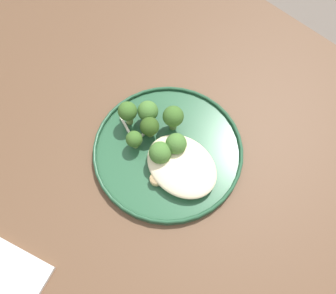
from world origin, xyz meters
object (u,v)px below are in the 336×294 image
Objects in this scene: broccoli_floret_small_sprig at (128,112)px; seared_scallop_large_seared at (173,185)px; folded_napkin at (2,273)px; seared_scallop_center_golden at (199,187)px; broccoli_floret_left_leaning at (134,139)px; broccoli_floret_front_edge at (148,111)px; broccoli_floret_near_rim at (173,117)px; seared_scallop_front_small at (156,179)px; seared_scallop_left_edge at (200,167)px; broccoli_floret_right_tilted at (176,144)px; dinner_plate at (168,150)px; broccoli_floret_tall_stalk at (150,127)px; seared_scallop_half_hidden at (179,171)px; broccoli_floret_center_pile at (161,152)px.

seared_scallop_large_seared is at bearing 168.14° from broccoli_floret_small_sprig.
broccoli_floret_small_sprig is 0.35m from folded_napkin.
broccoli_floret_left_leaning is (0.15, 0.02, 0.02)m from seared_scallop_center_golden.
broccoli_floret_near_rim is at bearing -151.92° from broccoli_floret_front_edge.
seared_scallop_left_edge is at bearing -117.59° from seared_scallop_front_small.
seared_scallop_front_small is 0.07m from broccoli_floret_right_tilted.
seared_scallop_large_seared is at bearing -153.38° from seared_scallop_front_small.
broccoli_floret_near_rim is at bearing -104.69° from broccoli_floret_left_leaning.
dinner_plate is 0.07m from seared_scallop_front_small.
folded_napkin is (-0.02, 0.35, -0.04)m from broccoli_floret_tall_stalk.
broccoli_floret_left_leaning is (0.00, 0.04, -0.00)m from broccoli_floret_tall_stalk.
broccoli_floret_small_sprig is at bearing -1.03° from seared_scallop_center_golden.
broccoli_floret_small_sprig is (0.05, -0.03, 0.01)m from broccoli_floret_left_leaning.
broccoli_floret_left_leaning is at bearing 112.45° from broccoli_floret_front_edge.
seared_scallop_center_golden is 0.15m from broccoli_floret_left_leaning.
folded_napkin is (0.06, 0.29, -0.02)m from seared_scallop_front_small.
seared_scallop_half_hidden is (0.02, 0.03, -0.00)m from seared_scallop_left_edge.
dinner_plate is 0.11m from broccoli_floret_small_sprig.
broccoli_floret_right_tilted is 0.03m from broccoli_floret_center_pile.
seared_scallop_front_small is 0.42× the size of broccoli_floret_front_edge.
broccoli_floret_near_rim reaches higher than seared_scallop_half_hidden.
seared_scallop_half_hidden is at bearing 157.66° from dinner_plate.
seared_scallop_front_small is at bearing 34.90° from seared_scallop_center_golden.
broccoli_floret_front_edge is (0.13, -0.06, 0.02)m from seared_scallop_large_seared.
seared_scallop_front_small is at bearing 68.28° from seared_scallop_half_hidden.
seared_scallop_left_edge is 0.50× the size of broccoli_floret_tall_stalk.
broccoli_floret_right_tilted reaches higher than folded_napkin.
seared_scallop_half_hidden is 0.10m from broccoli_floret_left_leaning.
broccoli_floret_center_pile reaches higher than broccoli_floret_tall_stalk.
seared_scallop_center_golden is at bearing 164.69° from broccoli_floret_right_tilted.
seared_scallop_half_hidden is at bearing -103.56° from folded_napkin.
seared_scallop_large_seared is 0.32m from folded_napkin.
broccoli_floret_center_pile is 0.33m from folded_napkin.
seared_scallop_large_seared is 0.06m from broccoli_floret_center_pile.
seared_scallop_front_small is at bearing 117.42° from dinner_plate.
broccoli_floret_center_pile reaches higher than seared_scallop_center_golden.
dinner_plate is 0.05m from seared_scallop_half_hidden.
broccoli_floret_center_pile reaches higher than broccoli_floret_left_leaning.
broccoli_floret_tall_stalk reaches higher than seared_scallop_front_small.
dinner_plate is at bearing -177.48° from broccoli_floret_tall_stalk.
seared_scallop_large_seared is at bearing -106.98° from folded_napkin.
broccoli_floret_right_tilted is 0.39× the size of folded_napkin.
seared_scallop_left_edge is at bearing -171.94° from broccoli_floret_right_tilted.
broccoli_floret_front_edge reaches higher than seared_scallop_center_golden.
broccoli_floret_front_edge is (0.14, -0.00, 0.02)m from seared_scallop_left_edge.
seared_scallop_left_edge is 0.17m from broccoli_floret_small_sprig.
broccoli_floret_right_tilted is at bearing 140.75° from broccoli_floret_near_rim.
broccoli_floret_front_edge reaches higher than folded_napkin.
broccoli_floret_tall_stalk is at bearing -167.63° from broccoli_floret_small_sprig.
broccoli_floret_left_leaning is 0.74× the size of broccoli_floret_small_sprig.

